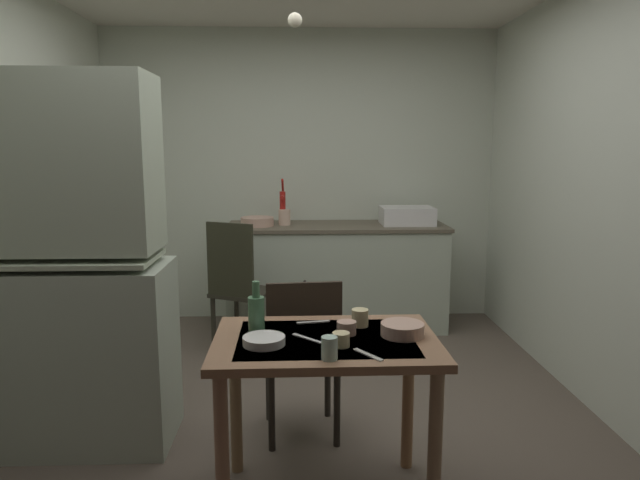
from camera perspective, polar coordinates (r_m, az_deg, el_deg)
ground_plane at (r=3.39m, az=-1.65°, el=-18.00°), size 5.21×5.21×0.00m
wall_back at (r=5.17m, az=-1.92°, el=6.34°), size 3.53×0.10×2.56m
wall_right at (r=3.51m, az=28.55°, el=3.72°), size 0.10×4.31×2.56m
hutch_cabinet at (r=3.19m, az=-23.83°, el=-3.43°), size 1.00×0.50×1.91m
counter_cabinet at (r=4.93m, az=1.63°, el=-3.60°), size 1.86×0.64×0.89m
sink_basin at (r=4.91m, az=8.69°, el=2.46°), size 0.44×0.34×0.15m
hand_pump at (r=4.86m, az=-3.76°, el=3.56°), size 0.05×0.27×0.39m
mixing_bowl_counter at (r=4.80m, az=-6.30°, el=1.85°), size 0.28×0.28×0.07m
stoneware_crock at (r=4.83m, az=-3.57°, el=2.27°), size 0.10×0.10×0.13m
dining_table at (r=2.49m, az=0.57°, el=-12.51°), size 0.96×0.66×0.76m
chair_far_side at (r=3.06m, az=-1.79°, el=-11.18°), size 0.44×0.44×0.89m
chair_by_counter at (r=4.35m, az=-8.18°, el=-4.46°), size 0.53×0.53×1.01m
serving_bowl_wide at (r=2.37m, az=-5.64°, el=-9.98°), size 0.17×0.17×0.03m
soup_bowl_small at (r=2.49m, az=8.25°, el=-8.84°), size 0.19×0.19×0.05m
mug_dark at (r=2.20m, az=0.95°, el=-10.77°), size 0.06×0.06×0.09m
mug_tall at (r=2.34m, az=2.11°, el=-9.92°), size 0.07×0.07×0.06m
teacup_cream at (r=2.48m, az=2.67°, el=-8.78°), size 0.08×0.08×0.06m
teacup_mint at (r=2.59m, az=4.02°, el=-7.77°), size 0.08×0.08×0.08m
glass_bottle at (r=2.49m, az=-6.39°, el=-7.29°), size 0.07×0.07×0.23m
table_knife at (r=2.42m, az=-1.04°, el=-9.89°), size 0.15×0.15×0.00m
teaspoon_near_bowl at (r=2.65m, az=-0.69°, el=-8.21°), size 0.15×0.04×0.00m
teaspoon_by_cup at (r=2.26m, az=4.83°, el=-11.37°), size 0.11×0.14×0.00m
pendant_bulb at (r=3.32m, az=-2.53°, el=21.12°), size 0.08×0.08×0.08m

